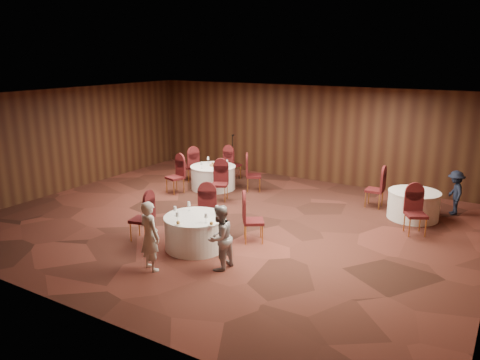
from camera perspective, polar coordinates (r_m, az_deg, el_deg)
The scene contains 15 objects.
ground at distance 12.17m, azimuth -1.30°, elevation -5.09°, with size 12.00×12.00×0.00m, color black.
room_shell at distance 11.64m, azimuth -1.36°, elevation 4.02°, with size 12.00×12.00×12.00m.
table_main at distance 10.51m, azimuth -5.46°, elevation -6.32°, with size 1.38×1.38×0.74m.
table_left at distance 15.04m, azimuth -3.29°, elevation 0.36°, with size 1.45×1.45×0.74m.
table_right at distance 13.11m, azimuth 20.38°, elevation -2.84°, with size 1.32×1.32×0.74m.
chairs_main at distance 11.13m, azimuth -4.75°, elevation -4.37°, with size 2.94×2.16×1.00m.
chairs_left at distance 15.03m, azimuth -3.16°, elevation 0.84°, with size 3.15×2.97×1.00m.
chairs_right at distance 12.82m, azimuth 18.21°, elevation -2.46°, with size 2.05×2.20×1.00m.
tabletop_main at distance 10.19m, azimuth -5.17°, elevation -4.20°, with size 1.15×1.13×0.22m.
tabletop_left at distance 14.93m, azimuth -3.34°, elevation 2.01°, with size 0.88×0.80×0.22m.
tabletop_right at distance 12.67m, azimuth 21.09°, elevation -1.04°, with size 0.08×0.08×0.22m.
mic_stand at distance 16.15m, azimuth -0.92°, elevation 1.68°, with size 0.24×0.24×1.56m.
woman_a at distance 9.50m, azimuth -10.94°, elevation -6.71°, with size 0.52×0.34×1.44m, color silver.
woman_b at distance 9.39m, azimuth -2.48°, elevation -7.04°, with size 0.65×0.51×1.34m, color #ADADB2.
man_c at distance 13.79m, azimuth 24.72°, elevation -1.42°, with size 0.78×0.45×1.21m, color black.
Camera 1 is at (6.15, -9.62, 4.21)m, focal length 35.00 mm.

